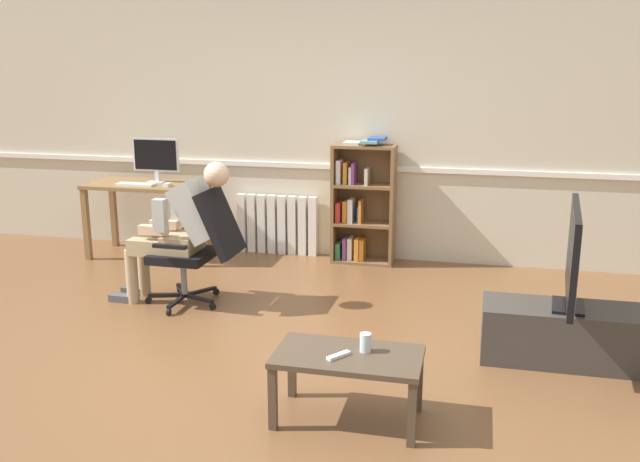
# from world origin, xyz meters

# --- Properties ---
(ground_plane) EXTENTS (18.00, 18.00, 0.00)m
(ground_plane) POSITION_xyz_m (0.00, 0.00, 0.00)
(ground_plane) COLOR brown
(back_wall) EXTENTS (12.00, 0.13, 2.70)m
(back_wall) POSITION_xyz_m (0.00, 2.65, 1.35)
(back_wall) COLOR beige
(back_wall) RESTS_ON ground_plane
(computer_desk) EXTENTS (1.18, 0.61, 0.76)m
(computer_desk) POSITION_xyz_m (-1.94, 2.15, 0.64)
(computer_desk) COLOR olive
(computer_desk) RESTS_ON ground_plane
(imac_monitor) EXTENTS (0.49, 0.14, 0.44)m
(imac_monitor) POSITION_xyz_m (-1.86, 2.23, 1.01)
(imac_monitor) COLOR silver
(imac_monitor) RESTS_ON computer_desk
(keyboard) EXTENTS (0.39, 0.12, 0.02)m
(keyboard) POSITION_xyz_m (-1.99, 2.01, 0.77)
(keyboard) COLOR white
(keyboard) RESTS_ON computer_desk
(computer_mouse) EXTENTS (0.06, 0.10, 0.03)m
(computer_mouse) POSITION_xyz_m (-1.66, 2.03, 0.77)
(computer_mouse) COLOR white
(computer_mouse) RESTS_ON computer_desk
(bookshelf) EXTENTS (0.61, 0.29, 1.24)m
(bookshelf) POSITION_xyz_m (0.18, 2.44, 0.57)
(bookshelf) COLOR brown
(bookshelf) RESTS_ON ground_plane
(radiator) EXTENTS (0.85, 0.08, 0.61)m
(radiator) POSITION_xyz_m (-0.70, 2.54, 0.30)
(radiator) COLOR white
(radiator) RESTS_ON ground_plane
(office_chair) EXTENTS (0.80, 0.61, 0.97)m
(office_chair) POSITION_xyz_m (-0.87, 0.92, 0.52)
(office_chair) COLOR black
(office_chair) RESTS_ON ground_plane
(person_seated) EXTENTS (1.05, 0.40, 1.19)m
(person_seated) POSITION_xyz_m (-1.03, 0.92, 0.64)
(person_seated) COLOR tan
(person_seated) RESTS_ON ground_plane
(tv_stand) EXTENTS (1.09, 0.43, 0.38)m
(tv_stand) POSITION_xyz_m (1.92, 0.45, 0.19)
(tv_stand) COLOR #3D3833
(tv_stand) RESTS_ON ground_plane
(tv_screen) EXTENTS (0.23, 0.99, 0.68)m
(tv_screen) POSITION_xyz_m (1.93, 0.45, 0.74)
(tv_screen) COLOR black
(tv_screen) RESTS_ON tv_stand
(coffee_table) EXTENTS (0.81, 0.45, 0.40)m
(coffee_table) POSITION_xyz_m (0.66, -0.64, 0.34)
(coffee_table) COLOR #4C3D2D
(coffee_table) RESTS_ON ground_plane
(drinking_glass) EXTENTS (0.06, 0.06, 0.11)m
(drinking_glass) POSITION_xyz_m (0.75, -0.59, 0.45)
(drinking_glass) COLOR silver
(drinking_glass) RESTS_ON coffee_table
(spare_remote) EXTENTS (0.12, 0.14, 0.02)m
(spare_remote) POSITION_xyz_m (0.62, -0.69, 0.41)
(spare_remote) COLOR white
(spare_remote) RESTS_ON coffee_table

